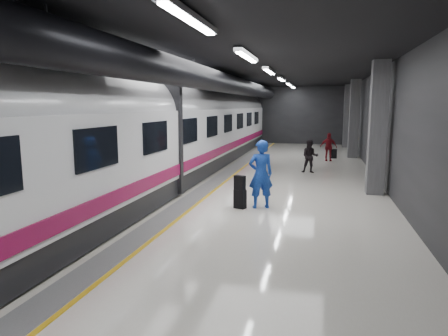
# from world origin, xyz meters

# --- Properties ---
(ground) EXTENTS (40.00, 40.00, 0.00)m
(ground) POSITION_xyz_m (0.00, 0.00, 0.00)
(ground) COLOR silver
(ground) RESTS_ON ground
(platform_hall) EXTENTS (10.02, 40.02, 4.51)m
(platform_hall) POSITION_xyz_m (-0.29, 0.96, 3.54)
(platform_hall) COLOR black
(platform_hall) RESTS_ON ground
(train) EXTENTS (3.05, 38.00, 4.05)m
(train) POSITION_xyz_m (-3.25, -0.00, 2.07)
(train) COLOR black
(train) RESTS_ON ground
(traveler_main) EXTENTS (0.87, 0.74, 2.03)m
(traveler_main) POSITION_xyz_m (1.01, -0.83, 1.01)
(traveler_main) COLOR blue
(traveler_main) RESTS_ON ground
(suitcase_main) EXTENTS (0.39, 0.32, 0.56)m
(suitcase_main) POSITION_xyz_m (0.43, -1.04, 0.28)
(suitcase_main) COLOR black
(suitcase_main) RESTS_ON ground
(shoulder_bag) EXTENTS (0.37, 0.29, 0.43)m
(shoulder_bag) POSITION_xyz_m (0.42, -1.04, 0.77)
(shoulder_bag) COLOR black
(shoulder_bag) RESTS_ON suitcase_main
(traveler_far_a) EXTENTS (0.73, 0.57, 1.51)m
(traveler_far_a) POSITION_xyz_m (2.26, 5.87, 0.75)
(traveler_far_a) COLOR black
(traveler_far_a) RESTS_ON ground
(traveler_far_b) EXTENTS (0.94, 0.48, 1.54)m
(traveler_far_b) POSITION_xyz_m (3.14, 10.19, 0.77)
(traveler_far_b) COLOR maroon
(traveler_far_b) RESTS_ON ground
(suitcase_far) EXTENTS (0.37, 0.26, 0.53)m
(suitcase_far) POSITION_xyz_m (3.47, 11.43, 0.26)
(suitcase_far) COLOR black
(suitcase_far) RESTS_ON ground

